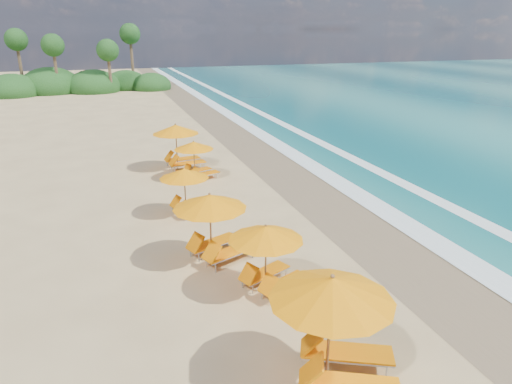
# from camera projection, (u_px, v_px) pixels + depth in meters

# --- Properties ---
(ground) EXTENTS (160.00, 160.00, 0.00)m
(ground) POSITION_uv_depth(u_px,v_px,m) (256.00, 220.00, 18.80)
(ground) COLOR tan
(ground) RESTS_ON ground
(wet_sand) EXTENTS (4.00, 160.00, 0.01)m
(wet_sand) POSITION_uv_depth(u_px,v_px,m) (343.00, 208.00, 20.00)
(wet_sand) COLOR olive
(wet_sand) RESTS_ON ground
(surf_foam) EXTENTS (4.00, 160.00, 0.01)m
(surf_foam) POSITION_uv_depth(u_px,v_px,m) (396.00, 201.00, 20.81)
(surf_foam) COLOR white
(surf_foam) RESTS_ON ground
(station_0) EXTENTS (3.53, 3.53, 2.68)m
(station_0) POSITION_uv_depth(u_px,v_px,m) (340.00, 324.00, 9.65)
(station_0) COLOR olive
(station_0) RESTS_ON ground
(station_1) EXTENTS (2.87, 2.85, 2.19)m
(station_1) POSITION_uv_depth(u_px,v_px,m) (270.00, 253.00, 13.31)
(station_1) COLOR olive
(station_1) RESTS_ON ground
(station_2) EXTENTS (3.17, 3.13, 2.44)m
(station_2) POSITION_uv_depth(u_px,v_px,m) (215.00, 222.00, 15.11)
(station_2) COLOR olive
(station_2) RESTS_ON ground
(station_3) EXTENTS (2.60, 2.54, 2.06)m
(station_3) POSITION_uv_depth(u_px,v_px,m) (188.00, 188.00, 19.01)
(station_3) COLOR olive
(station_3) RESTS_ON ground
(station_4) EXTENTS (2.61, 2.55, 2.04)m
(station_4) POSITION_uv_depth(u_px,v_px,m) (197.00, 157.00, 23.59)
(station_4) COLOR olive
(station_4) RESTS_ON ground
(station_5) EXTENTS (2.96, 2.79, 2.55)m
(station_5) POSITION_uv_depth(u_px,v_px,m) (180.00, 143.00, 25.27)
(station_5) COLOR olive
(station_5) RESTS_ON ground
(treeline) EXTENTS (25.80, 8.80, 9.74)m
(treeline) POSITION_uv_depth(u_px,v_px,m) (60.00, 84.00, 56.12)
(treeline) COLOR #163D14
(treeline) RESTS_ON ground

